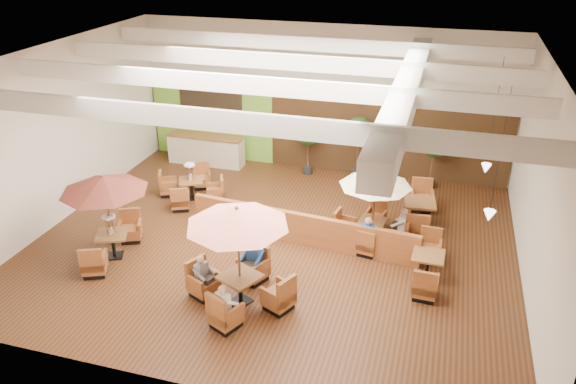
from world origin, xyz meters
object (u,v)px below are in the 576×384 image
at_px(booth_divider, 301,229).
at_px(diner_3, 368,232).
at_px(service_counter, 206,150).
at_px(table_2, 375,192).
at_px(topiary_1, 359,134).
at_px(topiary_0, 308,136).
at_px(diner_1, 253,256).
at_px(diner_4, 401,222).
at_px(topiary_2, 434,147).
at_px(table_4, 427,267).
at_px(table_5, 419,214).
at_px(table_1, 238,239).
at_px(table_3, 191,187).
at_px(table_0, 105,195).
at_px(diner_0, 225,301).
at_px(diner_2, 203,272).

relative_size(booth_divider, diner_3, 9.23).
height_order(service_counter, table_2, table_2).
bearing_deg(topiary_1, topiary_0, 180.00).
distance_m(booth_divider, topiary_1, 5.31).
height_order(diner_1, diner_4, diner_1).
relative_size(topiary_0, diner_4, 2.67).
bearing_deg(topiary_2, service_counter, -178.68).
distance_m(service_counter, table_4, 10.59).
bearing_deg(table_4, table_5, 100.65).
xyz_separation_m(topiary_0, diner_3, (3.11, -5.16, -0.75)).
distance_m(table_1, table_3, 6.46).
height_order(booth_divider, topiary_0, topiary_0).
bearing_deg(table_4, table_3, 163.77).
bearing_deg(table_1, table_3, 151.14).
relative_size(table_1, topiary_2, 1.38).
bearing_deg(table_4, service_counter, 149.37).
distance_m(table_2, table_4, 2.66).
distance_m(table_3, table_5, 7.72).
distance_m(table_0, diner_1, 4.41).
relative_size(table_5, diner_0, 3.96).
distance_m(table_5, diner_4, 1.43).
height_order(diner_2, diner_3, diner_3).
bearing_deg(diner_2, table_5, 153.32).
bearing_deg(diner_0, diner_1, 118.54).
bearing_deg(booth_divider, topiary_0, 108.09).
bearing_deg(table_3, topiary_1, 6.75).
xyz_separation_m(table_1, topiary_2, (4.18, 8.31, -0.30)).
bearing_deg(booth_divider, diner_1, -101.67).
distance_m(table_0, table_3, 4.41).
bearing_deg(topiary_1, table_0, -128.19).
xyz_separation_m(table_1, topiary_0, (-0.39, 8.31, -0.35)).
bearing_deg(diner_0, service_counter, 144.69).
bearing_deg(table_5, diner_1, -139.21).
bearing_deg(topiary_0, topiary_1, 0.00).
bearing_deg(topiary_0, service_counter, -177.20).
height_order(service_counter, diner_1, diner_1).
bearing_deg(service_counter, topiary_1, 1.92).
distance_m(table_0, diner_0, 4.85).
relative_size(topiary_1, diner_3, 3.12).
xyz_separation_m(booth_divider, table_4, (3.74, -0.82, -0.14)).
height_order(table_3, table_4, table_3).
bearing_deg(diner_1, table_4, -146.57).
relative_size(table_5, diner_2, 4.09).
bearing_deg(topiary_1, topiary_2, 0.00).
relative_size(table_0, table_1, 0.95).
bearing_deg(table_2, topiary_1, 114.80).
xyz_separation_m(table_0, table_2, (6.97, 3.00, -0.36)).
bearing_deg(table_5, table_0, -158.76).
height_order(topiary_1, diner_1, topiary_1).
bearing_deg(diner_2, diner_1, 151.53).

